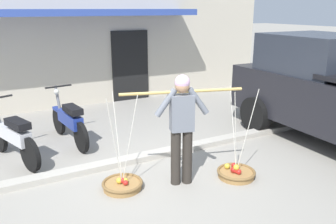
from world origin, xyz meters
The scene contains 8 objects.
ground_plane centered at (0.00, 0.00, 0.00)m, with size 90.00×90.00×0.00m, color gray.
sidewalk_curb centered at (0.00, 0.70, 0.05)m, with size 20.00×0.24×0.10m, color #AEA89C.
fruit_vendor centered at (0.22, -0.37, 0.98)m, with size 1.75×0.56×1.70m.
fruit_basket_left_side centered at (1.08, -0.62, 0.08)m, with size 0.61×0.61×1.45m.
fruit_basket_right_side centered at (-0.65, -0.11, 0.08)m, with size 0.61×0.61×1.45m.
motorcycle_nearest_shop centered at (-1.95, 1.72, 0.45)m, with size 0.73×1.75×1.09m.
motorcycle_second_in_row centered at (-0.88, 2.15, 0.45)m, with size 0.54×1.82×1.09m.
storefront_building centered at (-0.41, 7.30, 2.10)m, with size 13.00×6.00×4.20m.
Camera 1 is at (-2.28, -4.54, 2.60)m, focal length 37.18 mm.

